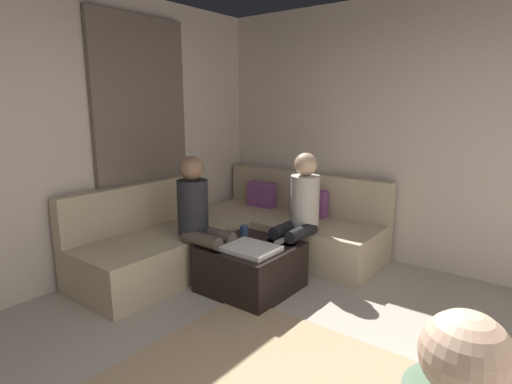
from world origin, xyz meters
TOP-DOWN VIEW (x-y plane):
  - wall_back at (0.00, 2.94)m, footprint 6.00×0.12m
  - curtain_panel at (-2.84, 1.30)m, footprint 0.06×1.10m
  - sectional_couch at (-2.08, 1.88)m, footprint 2.10×2.55m
  - ottoman at (-1.52, 1.40)m, footprint 0.76×0.76m
  - folded_blanket at (-1.42, 1.28)m, footprint 0.44×0.36m
  - coffee_mug at (-1.74, 1.58)m, footprint 0.08×0.08m
  - game_remote at (-1.34, 1.62)m, footprint 0.05×0.15m
  - person_on_couch_back at (-1.34, 1.93)m, footprint 0.30×0.60m
  - person_on_couch_side at (-1.93, 1.20)m, footprint 0.60×0.30m

SIDE VIEW (x-z plane):
  - ottoman at x=-1.52m, z-range 0.00..0.42m
  - sectional_couch at x=-2.08m, z-range -0.15..0.72m
  - game_remote at x=-1.34m, z-range 0.42..0.44m
  - folded_blanket at x=-1.42m, z-range 0.42..0.46m
  - coffee_mug at x=-1.74m, z-range 0.42..0.52m
  - person_on_couch_back at x=-1.34m, z-range 0.06..1.26m
  - person_on_couch_side at x=-1.93m, z-range 0.06..1.26m
  - curtain_panel at x=-2.84m, z-range 0.00..2.50m
  - wall_back at x=0.00m, z-range 0.00..2.70m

